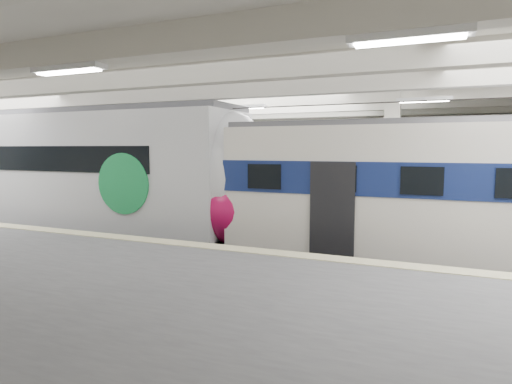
% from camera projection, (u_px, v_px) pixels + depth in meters
% --- Properties ---
extents(station_hall, '(36.00, 24.00, 5.75)m').
position_uv_depth(station_hall, '(190.00, 156.00, 12.05)').
color(station_hall, black).
rests_on(station_hall, ground).
extents(modern_emu, '(15.25, 3.14, 4.85)m').
position_uv_depth(modern_emu, '(97.00, 178.00, 15.68)').
color(modern_emu, silver).
rests_on(modern_emu, ground).
extents(older_rer, '(12.67, 2.80, 4.21)m').
position_uv_depth(older_rer, '(463.00, 197.00, 11.02)').
color(older_rer, silver).
rests_on(older_rer, ground).
extents(far_train, '(13.79, 3.45, 4.38)m').
position_uv_depth(far_train, '(191.00, 173.00, 20.49)').
color(far_train, silver).
rests_on(far_train, ground).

